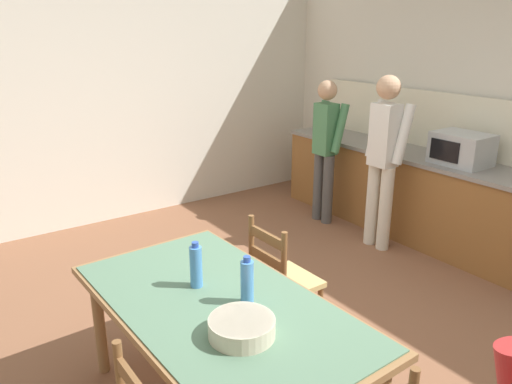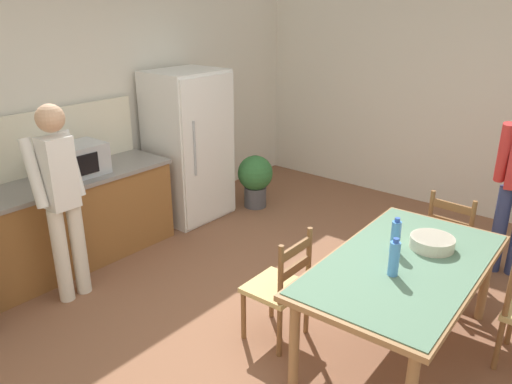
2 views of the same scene
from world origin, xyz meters
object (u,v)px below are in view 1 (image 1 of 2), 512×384
microwave (461,149)px  serving_bowl (242,326)px  bottle_off_centre (247,282)px  person_at_counter (384,154)px  bottle_near_centre (196,266)px  chair_side_far_left (282,281)px  person_at_sink (326,144)px  dining_table (219,315)px

microwave → serving_bowl: bearing=-73.2°
microwave → bottle_off_centre: bearing=-76.4°
microwave → person_at_counter: size_ratio=0.29×
bottle_near_centre → bottle_off_centre: 0.34m
bottle_near_centre → bottle_off_centre: same height
chair_side_far_left → person_at_counter: size_ratio=0.53×
microwave → chair_side_far_left: microwave is taller
microwave → person_at_sink: 1.42m
bottle_off_centre → person_at_counter: size_ratio=0.16×
bottle_off_centre → serving_bowl: bottle_off_centre is taller
bottle_near_centre → person_at_counter: (-0.88, 2.54, 0.09)m
dining_table → person_at_sink: 3.22m
serving_bowl → chair_side_far_left: 1.18m
dining_table → person_at_counter: size_ratio=1.07×
bottle_near_centre → person_at_sink: bearing=123.9°
chair_side_far_left → person_at_counter: (-0.68, 1.77, 0.52)m
bottle_near_centre → person_at_sink: 3.09m
dining_table → serving_bowl: bearing=-11.2°
bottle_near_centre → person_at_counter: 2.69m
person_at_sink → person_at_counter: 0.84m
microwave → chair_side_far_left: size_ratio=0.55×
chair_side_far_left → person_at_sink: (-1.52, 1.79, 0.45)m
microwave → dining_table: size_ratio=0.27×
bottle_near_centre → dining_table: bearing=2.0°
bottle_near_centre → person_at_counter: size_ratio=0.16×
serving_bowl → chair_side_far_left: chair_side_far_left is taller
serving_bowl → bottle_near_centre: bearing=174.2°
microwave → bottle_near_centre: (0.40, -3.06, -0.17)m
bottle_near_centre → bottle_off_centre: (0.31, 0.13, 0.00)m
bottle_near_centre → serving_bowl: (0.54, -0.06, -0.07)m
dining_table → bottle_near_centre: bottle_near_centre is taller
person_at_sink → person_at_counter: person_at_counter is taller
bottle_near_centre → person_at_sink: (-1.72, 2.56, 0.02)m
chair_side_far_left → person_at_sink: size_ratio=0.57×
microwave → bottle_off_centre: (0.71, -2.93, -0.17)m
microwave → dining_table: 3.14m
person_at_sink → dining_table: bearing=-142.6°
bottle_off_centre → person_at_sink: 3.17m
person_at_sink → bottle_off_centre: bearing=-140.0°
bottle_off_centre → person_at_counter: 2.69m
bottle_off_centre → serving_bowl: bearing=-39.0°
serving_bowl → person_at_sink: (-2.27, 2.62, 0.10)m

